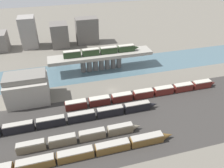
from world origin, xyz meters
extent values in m
plane|color=#666056|center=(0.00, 0.00, 0.00)|extent=(400.00, 400.00, 0.00)
cube|color=#33302D|center=(0.00, -24.00, 0.00)|extent=(280.00, 42.00, 0.01)
cube|color=#47606B|center=(0.00, 23.37, 0.00)|extent=(320.00, 25.17, 0.01)
cube|color=gray|center=(0.00, 23.37, 8.94)|extent=(59.91, 9.98, 1.88)
cylinder|color=slate|center=(-10.79, 23.37, 4.00)|extent=(2.92, 2.92, 8.00)
cylinder|color=slate|center=(-7.19, 23.37, 4.00)|extent=(2.92, 2.92, 8.00)
cylinder|color=slate|center=(-3.60, 23.37, 4.00)|extent=(2.92, 2.92, 8.00)
cylinder|color=slate|center=(0.00, 23.37, 4.00)|extent=(2.92, 2.92, 8.00)
cylinder|color=slate|center=(3.60, 23.37, 4.00)|extent=(2.92, 2.92, 8.00)
cylinder|color=slate|center=(7.19, 23.37, 4.00)|extent=(2.92, 2.92, 8.00)
cylinder|color=slate|center=(10.79, 23.37, 4.00)|extent=(2.92, 2.92, 8.00)
cube|color=#23381E|center=(-16.38, 23.37, 11.57)|extent=(9.57, 2.95, 3.38)
cube|color=#B7B2A3|center=(-16.38, 23.37, 13.46)|extent=(9.19, 2.72, 0.40)
cube|color=#23381E|center=(-5.90, 23.37, 11.57)|extent=(9.57, 2.95, 3.38)
cube|color=#B7B2A3|center=(-5.90, 23.37, 13.46)|extent=(9.19, 2.72, 0.40)
cube|color=#23381E|center=(4.57, 23.37, 11.57)|extent=(9.57, 2.95, 3.38)
cube|color=#B7B2A3|center=(4.57, 23.37, 13.46)|extent=(9.19, 2.72, 0.40)
cube|color=#23381E|center=(15.05, 23.37, 11.57)|extent=(9.57, 2.95, 3.38)
cube|color=#B7B2A3|center=(15.05, 23.37, 13.46)|extent=(9.19, 2.72, 0.40)
cone|color=#23381E|center=(21.50, 23.37, 11.40)|extent=(3.35, 2.66, 2.66)
cube|color=brown|center=(-36.21, -37.24, 1.56)|extent=(12.49, 3.11, 3.13)
cube|color=#9E998E|center=(-36.21, -37.24, 3.33)|extent=(11.99, 2.86, 0.40)
cube|color=brown|center=(-23.09, -37.24, 1.56)|extent=(12.49, 3.11, 3.13)
cube|color=#9E998E|center=(-23.09, -37.24, 3.33)|extent=(11.99, 2.86, 0.40)
cube|color=brown|center=(-9.97, -37.24, 1.56)|extent=(12.49, 3.11, 3.13)
cube|color=#9E998E|center=(-9.97, -37.24, 3.33)|extent=(11.99, 2.86, 0.40)
cube|color=brown|center=(3.15, -37.24, 1.56)|extent=(12.49, 3.11, 3.13)
cube|color=#9E998E|center=(3.15, -37.24, 3.33)|extent=(11.99, 2.86, 0.40)
cone|color=brown|center=(11.59, -37.24, 1.41)|extent=(4.37, 2.80, 2.80)
cube|color=gray|center=(-37.92, -29.62, 1.68)|extent=(10.01, 2.65, 3.37)
cube|color=#9E998E|center=(-37.92, -29.62, 3.57)|extent=(9.61, 2.44, 0.40)
cube|color=gray|center=(-26.87, -29.62, 1.68)|extent=(10.01, 2.65, 3.37)
cube|color=#9E998E|center=(-26.87, -29.62, 3.57)|extent=(9.61, 2.44, 0.40)
cube|color=gray|center=(-15.81, -29.62, 1.68)|extent=(10.01, 2.65, 3.37)
cube|color=#9E998E|center=(-15.81, -29.62, 3.57)|extent=(9.61, 2.44, 0.40)
cube|color=gray|center=(-4.76, -29.62, 1.68)|extent=(10.01, 2.65, 3.37)
cube|color=#9E998E|center=(-4.76, -29.62, 3.57)|extent=(9.61, 2.44, 0.40)
cone|color=gray|center=(1.99, -29.62, 1.52)|extent=(3.50, 2.38, 2.38)
cube|color=black|center=(-42.93, -18.44, 1.83)|extent=(11.50, 2.63, 3.65)
cube|color=#9E998E|center=(-42.93, -18.44, 3.85)|extent=(11.04, 2.42, 0.40)
cube|color=black|center=(-30.57, -18.44, 1.83)|extent=(11.50, 2.63, 3.65)
cube|color=#9E998E|center=(-30.57, -18.44, 3.85)|extent=(11.04, 2.42, 0.40)
cube|color=black|center=(-18.21, -18.44, 1.83)|extent=(11.50, 2.63, 3.65)
cube|color=#9E998E|center=(-18.21, -18.44, 3.85)|extent=(11.04, 2.42, 0.40)
cube|color=black|center=(-5.86, -18.44, 1.83)|extent=(11.50, 2.63, 3.65)
cube|color=#9E998E|center=(-5.86, -18.44, 3.85)|extent=(11.04, 2.42, 0.40)
cube|color=black|center=(6.50, -18.44, 1.83)|extent=(11.50, 2.63, 3.65)
cube|color=#9E998E|center=(6.50, -18.44, 3.85)|extent=(11.04, 2.42, 0.40)
cone|color=black|center=(14.26, -18.44, 1.64)|extent=(4.03, 2.37, 2.37)
cube|color=#5B1E19|center=(-19.35, -9.67, 1.71)|extent=(9.66, 3.17, 3.42)
cube|color=#B7B2A3|center=(-19.35, -9.67, 3.62)|extent=(9.28, 2.92, 0.40)
cube|color=#5B1E19|center=(-8.55, -9.67, 1.71)|extent=(9.66, 3.17, 3.42)
cube|color=#B7B2A3|center=(-8.55, -9.67, 3.62)|extent=(9.28, 2.92, 0.40)
cube|color=#5B1E19|center=(2.24, -9.67, 1.71)|extent=(9.66, 3.17, 3.42)
cube|color=#B7B2A3|center=(2.24, -9.67, 3.62)|extent=(9.28, 2.92, 0.40)
cube|color=#5B1E19|center=(13.03, -9.67, 1.71)|extent=(9.66, 3.17, 3.42)
cube|color=#B7B2A3|center=(13.03, -9.67, 3.62)|extent=(9.28, 2.92, 0.40)
cube|color=#5B1E19|center=(23.83, -9.67, 1.71)|extent=(9.66, 3.17, 3.42)
cube|color=#B7B2A3|center=(23.83, -9.67, 3.62)|extent=(9.28, 2.92, 0.40)
cube|color=#5B1E19|center=(34.62, -9.67, 1.71)|extent=(9.66, 3.17, 3.42)
cube|color=#B7B2A3|center=(34.62, -9.67, 3.62)|extent=(9.28, 2.92, 0.40)
cube|color=#5B1E19|center=(45.42, -9.67, 1.71)|extent=(9.66, 3.17, 3.42)
cube|color=#B7B2A3|center=(45.42, -9.67, 3.62)|extent=(9.28, 2.92, 0.40)
cone|color=#5B1E19|center=(51.94, -9.67, 1.54)|extent=(3.38, 2.86, 2.86)
cube|color=#9E998E|center=(-39.76, 2.51, 5.68)|extent=(18.67, 14.45, 11.36)
cube|color=slate|center=(-39.76, 2.51, 12.60)|extent=(18.29, 10.11, 2.49)
cube|color=gray|center=(-41.49, 70.31, 10.86)|extent=(10.79, 12.24, 21.72)
cube|color=#605B56|center=(-20.63, 65.99, 8.33)|extent=(11.98, 13.21, 16.66)
cube|color=#605B56|center=(-0.53, 67.41, 9.38)|extent=(15.88, 9.82, 18.75)
camera|label=1|loc=(-24.40, -88.88, 62.07)|focal=35.00mm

